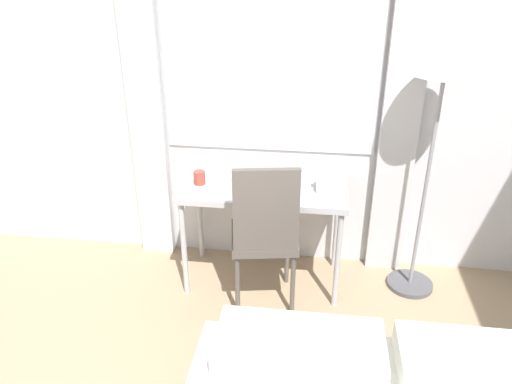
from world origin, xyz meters
name	(u,v)px	position (x,y,z in m)	size (l,w,h in m)	color
wall_back_with_window	(248,74)	(0.02, 2.88, 1.35)	(5.57, 0.13, 2.70)	silver
desk	(264,195)	(0.17, 2.54, 0.65)	(1.06, 0.52, 0.72)	#B2B2B7
desk_chair	(265,230)	(0.20, 2.25, 0.56)	(0.46, 0.46, 1.01)	#59514C
standing_lamp	(445,69)	(1.17, 2.59, 1.48)	(0.38, 0.38, 1.74)	#4C4C51
telephone	(328,184)	(0.57, 2.53, 0.76)	(0.17, 0.13, 0.10)	white
book	(256,183)	(0.11, 2.54, 0.73)	(0.33, 0.24, 0.02)	maroon
mug	(199,178)	(-0.25, 2.51, 0.76)	(0.07, 0.07, 0.09)	#993F33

